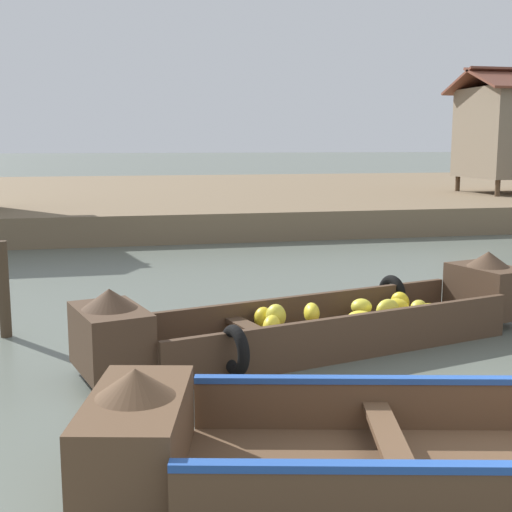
# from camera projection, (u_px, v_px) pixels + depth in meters

# --- Properties ---
(ground_plane) EXTENTS (300.00, 300.00, 0.00)m
(ground_plane) POSITION_uv_depth(u_px,v_px,m) (262.00, 259.00, 14.38)
(ground_plane) COLOR #596056
(riverbank_strip) EXTENTS (160.00, 20.00, 0.71)m
(riverbank_strip) POSITION_uv_depth(u_px,v_px,m) (188.00, 197.00, 26.30)
(riverbank_strip) COLOR #756047
(riverbank_strip) RESTS_ON ground
(banana_boat) EXTENTS (5.84, 2.63, 0.96)m
(banana_boat) POSITION_uv_depth(u_px,v_px,m) (327.00, 320.00, 8.17)
(banana_boat) COLOR #473323
(banana_boat) RESTS_ON ground
(mooring_post) EXTENTS (0.14, 0.14, 1.21)m
(mooring_post) POSITION_uv_depth(u_px,v_px,m) (4.00, 289.00, 8.57)
(mooring_post) COLOR #423323
(mooring_post) RESTS_ON ground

